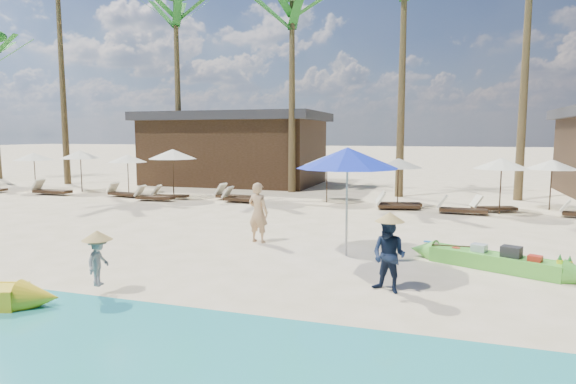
% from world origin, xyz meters
% --- Properties ---
extents(ground, '(240.00, 240.00, 0.00)m').
position_xyz_m(ground, '(0.00, 0.00, 0.00)').
color(ground, '#FADFB9').
rests_on(ground, ground).
extents(wet_sand_strip, '(240.00, 4.50, 0.01)m').
position_xyz_m(wet_sand_strip, '(0.00, -5.00, 0.00)').
color(wet_sand_strip, tan).
rests_on(wet_sand_strip, ground).
extents(green_canoe, '(4.22, 2.01, 0.57)m').
position_xyz_m(green_canoe, '(5.24, 1.72, 0.19)').
color(green_canoe, '#5DCB3E').
rests_on(green_canoe, ground).
extents(tourist, '(0.68, 0.52, 1.67)m').
position_xyz_m(tourist, '(-0.73, 2.65, 0.84)').
color(tourist, tan).
rests_on(tourist, ground).
extents(vendor_green, '(0.84, 0.76, 1.42)m').
position_xyz_m(vendor_green, '(3.17, -0.58, 0.71)').
color(vendor_green, '#15213A').
rests_on(vendor_green, ground).
extents(vendor_yellow, '(0.43, 0.64, 0.92)m').
position_xyz_m(vendor_yellow, '(-1.95, -2.39, 0.64)').
color(vendor_yellow, gray).
rests_on(vendor_yellow, ground).
extents(blue_umbrella, '(2.48, 2.48, 2.67)m').
position_xyz_m(blue_umbrella, '(1.88, 1.89, 2.42)').
color(blue_umbrella, '#99999E').
rests_on(blue_umbrella, ground).
extents(resort_parasol_1, '(1.98, 1.98, 2.04)m').
position_xyz_m(resort_parasol_1, '(-16.34, 10.39, 1.84)').
color(resort_parasol_1, '#3A2517').
rests_on(resort_parasol_1, ground).
extents(resort_parasol_2, '(2.10, 2.10, 2.16)m').
position_xyz_m(resort_parasol_2, '(-13.91, 11.02, 1.95)').
color(resort_parasol_2, '#3A2517').
rests_on(resort_parasol_2, ground).
extents(lounger_2_left, '(2.02, 0.71, 0.68)m').
position_xyz_m(lounger_2_left, '(-14.49, 9.45, 0.23)').
color(lounger_2_left, '#3A2517').
rests_on(lounger_2_left, ground).
extents(resort_parasol_3, '(1.93, 1.93, 1.99)m').
position_xyz_m(resort_parasol_3, '(-11.01, 10.99, 1.79)').
color(resort_parasol_3, '#3A2517').
rests_on(resort_parasol_3, ground).
extents(lounger_3_left, '(1.80, 0.82, 0.59)m').
position_xyz_m(lounger_3_left, '(-10.58, 9.88, 0.20)').
color(lounger_3_left, '#3A2517').
rests_on(lounger_3_left, ground).
extents(lounger_3_right, '(1.74, 0.82, 0.57)m').
position_xyz_m(lounger_3_right, '(-8.02, 9.88, 0.19)').
color(lounger_3_right, '#3A2517').
rests_on(lounger_3_right, ground).
extents(resort_parasol_4, '(2.25, 2.25, 2.31)m').
position_xyz_m(resort_parasol_4, '(-7.82, 10.01, 2.09)').
color(resort_parasol_4, '#3A2517').
rests_on(resort_parasol_4, ground).
extents(lounger_4_left, '(1.84, 0.71, 0.61)m').
position_xyz_m(lounger_4_left, '(-8.35, 9.08, 0.20)').
color(lounger_4_left, '#3A2517').
rests_on(lounger_4_left, ground).
extents(lounger_4_right, '(1.99, 0.80, 0.66)m').
position_xyz_m(lounger_4_right, '(-4.98, 10.43, 0.22)').
color(lounger_4_right, '#3A2517').
rests_on(lounger_4_right, ground).
extents(resort_parasol_5, '(2.01, 2.01, 2.07)m').
position_xyz_m(resort_parasol_5, '(-0.74, 11.03, 1.87)').
color(resort_parasol_5, '#3A2517').
rests_on(resort_parasol_5, ground).
extents(lounger_5_left, '(1.83, 0.67, 0.61)m').
position_xyz_m(lounger_5_left, '(-4.34, 9.74, 0.20)').
color(lounger_5_left, '#3A2517').
rests_on(lounger_5_left, ground).
extents(resort_parasol_6, '(1.96, 1.96, 2.02)m').
position_xyz_m(resort_parasol_6, '(2.39, 10.45, 1.82)').
color(resort_parasol_6, '#3A2517').
rests_on(resort_parasol_6, ground).
extents(lounger_6_left, '(1.91, 0.94, 0.62)m').
position_xyz_m(lounger_6_left, '(2.35, 10.26, 0.21)').
color(lounger_6_left, '#3A2517').
rests_on(lounger_6_left, ground).
extents(lounger_6_right, '(1.79, 0.87, 0.58)m').
position_xyz_m(lounger_6_right, '(2.37, 9.77, 0.19)').
color(lounger_6_right, '#3A2517').
rests_on(lounger_6_right, ground).
extents(resort_parasol_7, '(2.06, 2.06, 2.12)m').
position_xyz_m(resort_parasol_7, '(6.19, 9.83, 1.91)').
color(resort_parasol_7, '#3A2517').
rests_on(resort_parasol_7, ground).
extents(lounger_7_left, '(1.82, 0.62, 0.61)m').
position_xyz_m(lounger_7_left, '(4.76, 9.43, 0.20)').
color(lounger_7_left, '#3A2517').
rests_on(lounger_7_left, ground).
extents(lounger_7_right, '(1.80, 1.08, 0.58)m').
position_xyz_m(lounger_7_right, '(5.95, 10.29, 0.20)').
color(lounger_7_right, '#3A2517').
rests_on(lounger_7_right, ground).
extents(resort_parasol_8, '(1.95, 1.95, 2.01)m').
position_xyz_m(resort_parasol_8, '(8.21, 11.57, 1.81)').
color(resort_parasol_8, '#3A2517').
rests_on(resort_parasol_8, ground).
extents(palm_2, '(2.08, 2.08, 11.33)m').
position_xyz_m(palm_2, '(-10.45, 15.08, 9.18)').
color(palm_2, brown).
rests_on(palm_2, ground).
extents(palm_3, '(2.08, 2.08, 10.52)m').
position_xyz_m(palm_3, '(-3.36, 14.27, 8.58)').
color(palm_3, brown).
rests_on(palm_3, ground).
extents(pavilion_west, '(10.80, 6.60, 4.30)m').
position_xyz_m(pavilion_west, '(-8.00, 17.50, 2.19)').
color(pavilion_west, '#3A2517').
rests_on(pavilion_west, ground).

